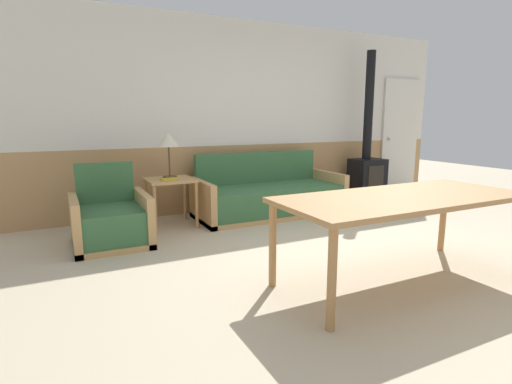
# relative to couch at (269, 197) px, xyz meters

# --- Properties ---
(ground_plane) EXTENTS (16.00, 16.00, 0.00)m
(ground_plane) POSITION_rel_couch_xyz_m (-0.04, -2.02, -0.25)
(ground_plane) COLOR beige
(wall_back) EXTENTS (7.20, 0.06, 2.70)m
(wall_back) POSITION_rel_couch_xyz_m (-0.04, 0.61, 1.10)
(wall_back) COLOR tan
(wall_back) RESTS_ON ground_plane
(couch) EXTENTS (2.05, 0.87, 0.85)m
(couch) POSITION_rel_couch_xyz_m (0.00, 0.00, 0.00)
(couch) COLOR tan
(couch) RESTS_ON ground_plane
(armchair) EXTENTS (0.77, 0.81, 0.84)m
(armchair) POSITION_rel_couch_xyz_m (-2.14, -0.41, -0.00)
(armchair) COLOR tan
(armchair) RESTS_ON ground_plane
(side_table) EXTENTS (0.56, 0.56, 0.60)m
(side_table) POSITION_rel_couch_xyz_m (-1.37, 0.03, 0.25)
(side_table) COLOR tan
(side_table) RESTS_ON ground_plane
(table_lamp) EXTENTS (0.28, 0.28, 0.56)m
(table_lamp) POSITION_rel_couch_xyz_m (-1.35, 0.13, 0.80)
(table_lamp) COLOR #4C3823
(table_lamp) RESTS_ON side_table
(book_stack) EXTENTS (0.21, 0.14, 0.02)m
(book_stack) POSITION_rel_couch_xyz_m (-1.41, -0.08, 0.36)
(book_stack) COLOR gold
(book_stack) RESTS_ON side_table
(dining_table) EXTENTS (2.09, 0.89, 0.72)m
(dining_table) POSITION_rel_couch_xyz_m (-0.13, -2.52, 0.41)
(dining_table) COLOR #B27F4C
(dining_table) RESTS_ON ground_plane
(wood_stove) EXTENTS (0.52, 0.41, 2.37)m
(wood_stove) POSITION_rel_couch_xyz_m (1.91, 0.17, 0.38)
(wood_stove) COLOR black
(wood_stove) RESTS_ON ground_plane
(entry_door) EXTENTS (0.82, 0.09, 2.01)m
(entry_door) POSITION_rel_couch_xyz_m (2.98, 0.55, 0.75)
(entry_door) COLOR silver
(entry_door) RESTS_ON ground_plane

